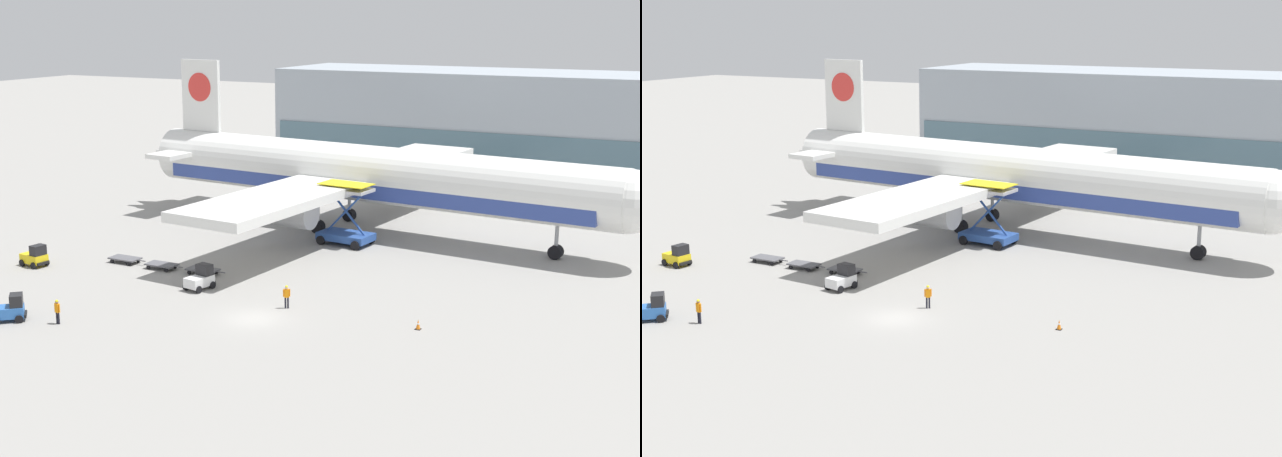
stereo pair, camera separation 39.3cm
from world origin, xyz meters
The scene contains 13 objects.
ground_plane centered at (0.00, 0.00, 0.00)m, with size 400.00×400.00×0.00m, color gray.
terminal_building centered at (10.33, 72.82, 6.99)m, with size 90.00×18.20×14.00m.
airplane_main centered at (-4.26, 28.76, 5.84)m, with size 58.06×48.53×17.00m.
scissor_lift_loader centered at (-3.36, 23.01, 2.26)m, with size 5.45×3.78×6.04m.
baggage_tug_foreground centered at (-7.69, 4.39, 0.88)m, with size 2.00×2.65×2.00m.
baggage_tug_mid centered at (-15.71, -8.47, 0.88)m, with size 2.77×2.70×2.00m.
baggage_tug_far centered at (-24.76, 3.29, 0.88)m, with size 2.62×1.92×2.00m.
baggage_dolly_lead centered at (-18.32, 7.83, 0.39)m, with size 3.70×1.51×0.48m.
baggage_dolly_second centered at (-14.11, 7.68, 0.39)m, with size 3.70×1.51×0.48m.
baggage_dolly_third centered at (-9.96, 8.01, 0.39)m, with size 3.70×1.51×0.48m.
ground_crew_near centered at (1.02, 3.25, 1.09)m, with size 0.48×0.39×1.84m.
ground_crew_far centered at (-12.11, -7.42, 1.10)m, with size 0.56×0.28×1.85m.
traffic_cone_near centered at (11.69, 3.44, 0.36)m, with size 0.40×0.40×0.74m.
Camera 1 is at (32.85, -53.45, 22.03)m, focal length 50.00 mm.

